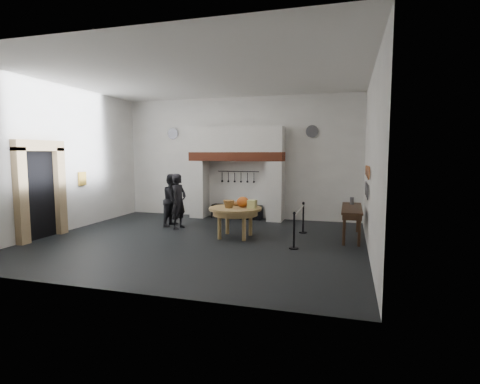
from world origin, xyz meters
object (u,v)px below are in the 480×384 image
(iron_range, at_px, (237,212))
(side_table, at_px, (352,208))
(work_table, at_px, (235,209))
(barrier_post_near, at_px, (294,232))
(visitor_near, at_px, (179,201))
(visitor_far, at_px, (173,200))
(barrier_post_far, at_px, (303,218))

(iron_range, distance_m, side_table, 4.71)
(work_table, bearing_deg, barrier_post_near, -25.09)
(visitor_near, bearing_deg, visitor_far, 53.98)
(iron_range, distance_m, visitor_near, 2.73)
(visitor_far, height_order, barrier_post_far, visitor_far)
(barrier_post_far, bearing_deg, visitor_near, -173.61)
(visitor_far, relative_size, barrier_post_far, 1.94)
(side_table, relative_size, barrier_post_far, 2.44)
(work_table, xyz_separation_m, visitor_far, (-2.53, 1.10, 0.03))
(side_table, bearing_deg, visitor_far, 177.03)
(iron_range, xyz_separation_m, barrier_post_near, (2.68, -3.89, 0.20))
(visitor_near, xyz_separation_m, barrier_post_far, (3.95, 0.44, -0.44))
(work_table, xyz_separation_m, side_table, (3.24, 0.80, 0.03))
(visitor_near, height_order, visitor_far, visitor_near)
(side_table, relative_size, barrier_post_near, 2.44)
(side_table, xyz_separation_m, barrier_post_near, (-1.42, -1.66, -0.42))
(iron_range, height_order, visitor_near, visitor_near)
(side_table, distance_m, barrier_post_far, 1.52)
(barrier_post_near, bearing_deg, work_table, 154.91)
(side_table, bearing_deg, barrier_post_far, 166.40)
(iron_range, relative_size, work_table, 1.25)
(side_table, distance_m, barrier_post_near, 2.22)
(visitor_near, bearing_deg, side_table, -79.95)
(visitor_near, xyz_separation_m, visitor_far, (-0.40, 0.40, -0.02))
(iron_range, height_order, side_table, side_table)
(iron_range, relative_size, side_table, 0.86)
(visitor_far, bearing_deg, side_table, -89.58)
(work_table, relative_size, side_table, 0.69)
(work_table, relative_size, visitor_far, 0.87)
(barrier_post_near, height_order, barrier_post_far, same)
(work_table, bearing_deg, side_table, 13.92)
(iron_range, relative_size, barrier_post_near, 2.11)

